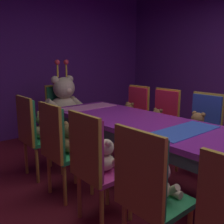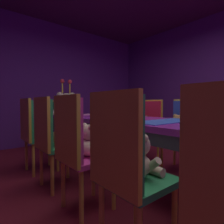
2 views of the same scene
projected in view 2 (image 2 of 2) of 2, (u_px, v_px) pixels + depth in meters
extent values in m
plane|color=maroon|center=(165.00, 194.00, 1.87)|extent=(7.90, 7.90, 0.00)
cube|color=#59267F|center=(48.00, 83.00, 4.28)|extent=(5.20, 0.12, 2.80)
cube|color=purple|center=(166.00, 124.00, 1.84)|extent=(0.90, 3.64, 0.05)
cube|color=#33333F|center=(166.00, 131.00, 1.84)|extent=(0.88, 3.57, 0.10)
cylinder|color=#4C3826|center=(101.00, 135.00, 3.36)|extent=(0.07, 0.07, 0.69)
cylinder|color=#4C3826|center=(61.00, 141.00, 2.88)|extent=(0.07, 0.07, 0.69)
cube|color=blue|center=(166.00, 121.00, 1.84)|extent=(0.77, 0.32, 0.01)
cube|color=pink|center=(85.00, 114.00, 3.03)|extent=(0.77, 0.32, 0.01)
cube|color=#268C4C|center=(138.00, 180.00, 1.15)|extent=(0.40, 0.40, 0.04)
cube|color=#268C4C|center=(116.00, 141.00, 1.02)|extent=(0.05, 0.38, 0.50)
cube|color=gold|center=(113.00, 141.00, 1.01)|extent=(0.03, 0.41, 0.55)
cylinder|color=gold|center=(136.00, 198.00, 1.38)|extent=(0.04, 0.04, 0.42)
cylinder|color=gold|center=(174.00, 218.00, 1.14)|extent=(0.04, 0.04, 0.42)
cylinder|color=gold|center=(102.00, 214.00, 1.18)|extent=(0.04, 0.04, 0.42)
ellipsoid|color=beige|center=(138.00, 165.00, 1.15)|extent=(0.17, 0.17, 0.14)
sphere|color=beige|center=(139.00, 145.00, 1.15)|extent=(0.14, 0.14, 0.14)
sphere|color=#FDDCAD|center=(144.00, 146.00, 1.18)|extent=(0.05, 0.05, 0.05)
sphere|color=beige|center=(132.00, 136.00, 1.18)|extent=(0.05, 0.05, 0.05)
sphere|color=beige|center=(144.00, 138.00, 1.10)|extent=(0.05, 0.05, 0.05)
cylinder|color=beige|center=(132.00, 159.00, 1.23)|extent=(0.05, 0.12, 0.11)
cylinder|color=beige|center=(152.00, 165.00, 1.10)|extent=(0.05, 0.12, 0.11)
cylinder|color=beige|center=(144.00, 167.00, 1.25)|extent=(0.06, 0.13, 0.06)
cylinder|color=beige|center=(155.00, 170.00, 1.18)|extent=(0.06, 0.13, 0.06)
cube|color=#CC338C|center=(88.00, 158.00, 1.61)|extent=(0.40, 0.40, 0.04)
cube|color=#CC338C|center=(69.00, 129.00, 1.49)|extent=(0.05, 0.38, 0.50)
cube|color=gold|center=(66.00, 130.00, 1.47)|extent=(0.03, 0.41, 0.55)
cylinder|color=gold|center=(93.00, 174.00, 1.85)|extent=(0.04, 0.04, 0.42)
cylinder|color=gold|center=(114.00, 185.00, 1.60)|extent=(0.04, 0.04, 0.42)
cylinder|color=gold|center=(63.00, 183.00, 1.64)|extent=(0.04, 0.04, 0.42)
cylinder|color=gold|center=(81.00, 197.00, 1.40)|extent=(0.04, 0.04, 0.42)
ellipsoid|color=beige|center=(88.00, 147.00, 1.61)|extent=(0.18, 0.18, 0.14)
sphere|color=beige|center=(89.00, 133.00, 1.61)|extent=(0.14, 0.14, 0.14)
sphere|color=#FDDCAD|center=(94.00, 133.00, 1.64)|extent=(0.05, 0.05, 0.05)
sphere|color=beige|center=(85.00, 126.00, 1.64)|extent=(0.05, 0.05, 0.05)
sphere|color=beige|center=(91.00, 127.00, 1.56)|extent=(0.05, 0.05, 0.05)
cylinder|color=beige|center=(86.00, 143.00, 1.70)|extent=(0.05, 0.12, 0.12)
cylinder|color=beige|center=(97.00, 147.00, 1.56)|extent=(0.05, 0.12, 0.12)
cylinder|color=beige|center=(96.00, 150.00, 1.72)|extent=(0.06, 0.13, 0.06)
cylinder|color=beige|center=(102.00, 152.00, 1.65)|extent=(0.06, 0.13, 0.06)
cube|color=#268C4C|center=(60.00, 147.00, 2.05)|extent=(0.40, 0.40, 0.04)
cube|color=#268C4C|center=(44.00, 124.00, 1.93)|extent=(0.05, 0.38, 0.50)
cube|color=gold|center=(42.00, 124.00, 1.91)|extent=(0.03, 0.41, 0.55)
cylinder|color=gold|center=(68.00, 161.00, 2.29)|extent=(0.04, 0.04, 0.42)
cylinder|color=gold|center=(81.00, 168.00, 2.04)|extent=(0.04, 0.04, 0.42)
cylinder|color=gold|center=(41.00, 166.00, 2.08)|extent=(0.04, 0.04, 0.42)
cylinder|color=gold|center=(52.00, 175.00, 1.84)|extent=(0.04, 0.04, 0.42)
ellipsoid|color=olive|center=(60.00, 137.00, 2.05)|extent=(0.20, 0.20, 0.16)
sphere|color=olive|center=(62.00, 124.00, 2.05)|extent=(0.16, 0.16, 0.16)
sphere|color=#AE7747|center=(66.00, 125.00, 2.09)|extent=(0.06, 0.06, 0.06)
sphere|color=olive|center=(58.00, 119.00, 2.08)|extent=(0.06, 0.06, 0.06)
sphere|color=olive|center=(62.00, 120.00, 1.99)|extent=(0.06, 0.06, 0.06)
cylinder|color=olive|center=(60.00, 134.00, 2.15)|extent=(0.05, 0.14, 0.13)
cylinder|color=olive|center=(68.00, 137.00, 2.00)|extent=(0.05, 0.14, 0.13)
cylinder|color=olive|center=(69.00, 140.00, 2.17)|extent=(0.07, 0.15, 0.07)
cylinder|color=olive|center=(73.00, 141.00, 2.09)|extent=(0.07, 0.15, 0.07)
cube|color=#268C4C|center=(42.00, 139.00, 2.53)|extent=(0.40, 0.40, 0.04)
cube|color=#268C4C|center=(27.00, 120.00, 2.40)|extent=(0.05, 0.38, 0.50)
cube|color=gold|center=(26.00, 120.00, 2.39)|extent=(0.03, 0.41, 0.55)
cylinder|color=gold|center=(49.00, 151.00, 2.76)|extent=(0.04, 0.04, 0.42)
cylinder|color=gold|center=(58.00, 156.00, 2.51)|extent=(0.04, 0.04, 0.42)
cylinder|color=gold|center=(26.00, 155.00, 2.56)|extent=(0.04, 0.04, 0.42)
cylinder|color=gold|center=(33.00, 160.00, 2.31)|extent=(0.04, 0.04, 0.42)
ellipsoid|color=tan|center=(42.00, 131.00, 2.52)|extent=(0.20, 0.20, 0.16)
sphere|color=tan|center=(43.00, 120.00, 2.53)|extent=(0.16, 0.16, 0.16)
sphere|color=tan|center=(47.00, 121.00, 2.56)|extent=(0.06, 0.06, 0.06)
sphere|color=tan|center=(40.00, 115.00, 2.56)|extent=(0.06, 0.06, 0.06)
sphere|color=tan|center=(43.00, 116.00, 2.47)|extent=(0.06, 0.06, 0.06)
cylinder|color=tan|center=(42.00, 129.00, 2.63)|extent=(0.06, 0.14, 0.13)
cylinder|color=tan|center=(47.00, 130.00, 2.47)|extent=(0.06, 0.14, 0.13)
cylinder|color=tan|center=(50.00, 133.00, 2.65)|extent=(0.07, 0.15, 0.07)
cylinder|color=tan|center=(53.00, 134.00, 2.57)|extent=(0.07, 0.15, 0.07)
cube|color=#268C4C|center=(224.00, 146.00, 2.09)|extent=(0.40, 0.40, 0.04)
cylinder|color=gold|center=(214.00, 160.00, 2.32)|extent=(0.04, 0.04, 0.42)
cylinder|color=gold|center=(202.00, 165.00, 2.12)|extent=(0.04, 0.04, 0.42)
ellipsoid|color=beige|center=(224.00, 138.00, 2.08)|extent=(0.17, 0.17, 0.14)
sphere|color=beige|center=(224.00, 127.00, 2.07)|extent=(0.14, 0.14, 0.14)
sphere|color=#FDDCAD|center=(222.00, 128.00, 2.04)|extent=(0.05, 0.05, 0.05)
sphere|color=beige|center=(219.00, 122.00, 2.12)|extent=(0.05, 0.05, 0.05)
cylinder|color=beige|center=(215.00, 136.00, 2.13)|extent=(0.05, 0.12, 0.11)
cylinder|color=beige|center=(224.00, 144.00, 1.98)|extent=(0.06, 0.13, 0.06)
cylinder|color=beige|center=(215.00, 142.00, 2.05)|extent=(0.06, 0.13, 0.06)
cube|color=#2D47B2|center=(179.00, 138.00, 2.55)|extent=(0.40, 0.40, 0.04)
cube|color=#2D47B2|center=(186.00, 118.00, 2.65)|extent=(0.05, 0.38, 0.50)
cube|color=gold|center=(187.00, 118.00, 2.66)|extent=(0.03, 0.41, 0.55)
cylinder|color=gold|center=(175.00, 151.00, 2.78)|extent=(0.04, 0.04, 0.42)
cylinder|color=gold|center=(195.00, 155.00, 2.54)|extent=(0.04, 0.04, 0.42)
cylinder|color=gold|center=(162.00, 154.00, 2.58)|extent=(0.04, 0.04, 0.42)
cylinder|color=gold|center=(183.00, 160.00, 2.33)|extent=(0.04, 0.04, 0.42)
ellipsoid|color=olive|center=(179.00, 131.00, 2.54)|extent=(0.20, 0.20, 0.16)
sphere|color=olive|center=(178.00, 121.00, 2.53)|extent=(0.16, 0.16, 0.16)
sphere|color=#AE7747|center=(176.00, 122.00, 2.49)|extent=(0.06, 0.06, 0.06)
sphere|color=olive|center=(183.00, 116.00, 2.49)|extent=(0.06, 0.06, 0.06)
sphere|color=olive|center=(175.00, 116.00, 2.58)|extent=(0.06, 0.06, 0.06)
cylinder|color=olive|center=(184.00, 131.00, 2.44)|extent=(0.05, 0.14, 0.13)
cylinder|color=olive|center=(171.00, 129.00, 2.59)|extent=(0.05, 0.14, 0.13)
cylinder|color=olive|center=(177.00, 136.00, 2.43)|extent=(0.07, 0.15, 0.07)
cylinder|color=olive|center=(170.00, 135.00, 2.51)|extent=(0.07, 0.15, 0.07)
cube|color=red|center=(144.00, 133.00, 3.00)|extent=(0.40, 0.40, 0.04)
cube|color=red|center=(151.00, 116.00, 3.10)|extent=(0.05, 0.38, 0.50)
cube|color=gold|center=(152.00, 116.00, 3.11)|extent=(0.03, 0.41, 0.55)
cylinder|color=gold|center=(143.00, 144.00, 3.23)|extent=(0.04, 0.04, 0.42)
cylinder|color=gold|center=(158.00, 148.00, 2.99)|extent=(0.04, 0.04, 0.42)
cylinder|color=gold|center=(130.00, 147.00, 3.03)|extent=(0.04, 0.04, 0.42)
cylinder|color=gold|center=(145.00, 151.00, 2.78)|extent=(0.04, 0.04, 0.42)
ellipsoid|color=brown|center=(144.00, 127.00, 2.99)|extent=(0.17, 0.17, 0.13)
sphere|color=brown|center=(143.00, 120.00, 2.98)|extent=(0.13, 0.13, 0.13)
sphere|color=#99663C|center=(142.00, 121.00, 2.95)|extent=(0.05, 0.05, 0.05)
sphere|color=brown|center=(147.00, 117.00, 2.95)|extent=(0.05, 0.05, 0.05)
sphere|color=brown|center=(142.00, 117.00, 3.03)|extent=(0.05, 0.05, 0.05)
cylinder|color=brown|center=(147.00, 127.00, 2.91)|extent=(0.05, 0.12, 0.11)
cylinder|color=brown|center=(139.00, 126.00, 3.04)|extent=(0.05, 0.12, 0.11)
cylinder|color=brown|center=(142.00, 131.00, 2.89)|extent=(0.06, 0.13, 0.06)
cylinder|color=brown|center=(137.00, 131.00, 2.96)|extent=(0.06, 0.13, 0.06)
cube|color=red|center=(121.00, 130.00, 3.42)|extent=(0.40, 0.40, 0.04)
cube|color=red|center=(128.00, 115.00, 3.52)|extent=(0.05, 0.38, 0.50)
cube|color=gold|center=(129.00, 115.00, 3.53)|extent=(0.03, 0.41, 0.55)
cylinder|color=gold|center=(122.00, 140.00, 3.65)|extent=(0.04, 0.04, 0.42)
cylinder|color=gold|center=(133.00, 142.00, 3.40)|extent=(0.04, 0.04, 0.42)
cylinder|color=gold|center=(109.00, 142.00, 3.45)|extent=(0.04, 0.04, 0.42)
cylinder|color=gold|center=(120.00, 145.00, 3.20)|extent=(0.04, 0.04, 0.42)
ellipsoid|color=brown|center=(121.00, 124.00, 3.41)|extent=(0.18, 0.18, 0.14)
sphere|color=brown|center=(120.00, 117.00, 3.40)|extent=(0.14, 0.14, 0.14)
sphere|color=#99663C|center=(118.00, 118.00, 3.37)|extent=(0.05, 0.05, 0.05)
sphere|color=brown|center=(123.00, 115.00, 3.36)|extent=(0.05, 0.05, 0.05)
sphere|color=brown|center=(119.00, 114.00, 3.45)|extent=(0.05, 0.05, 0.05)
cylinder|color=brown|center=(123.00, 124.00, 3.32)|extent=(0.05, 0.13, 0.12)
cylinder|color=brown|center=(116.00, 123.00, 3.46)|extent=(0.05, 0.13, 0.12)
cylinder|color=brown|center=(118.00, 128.00, 3.30)|extent=(0.06, 0.13, 0.06)
cylinder|color=brown|center=(114.00, 127.00, 3.38)|extent=(0.06, 0.13, 0.06)
cube|color=#268C4C|center=(67.00, 129.00, 3.58)|extent=(0.40, 0.40, 0.04)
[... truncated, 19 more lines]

